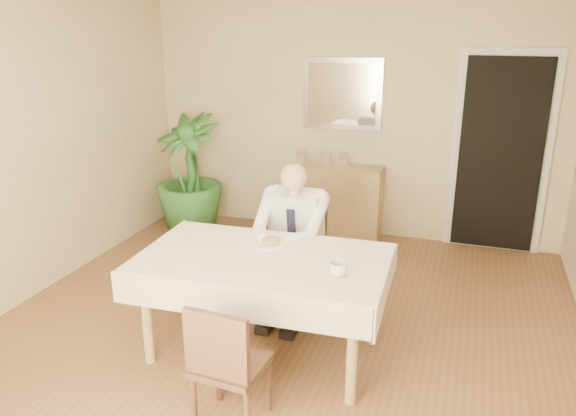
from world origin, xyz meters
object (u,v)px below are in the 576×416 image
(chair_near, at_px, (225,362))
(potted_palm, at_px, (188,174))
(seated_man, at_px, (290,235))
(coffee_mug, at_px, (338,269))
(chair_far, at_px, (300,248))
(dining_table, at_px, (263,268))
(sideboard, at_px, (336,201))

(chair_near, bearing_deg, potted_palm, 125.70)
(seated_man, height_order, coffee_mug, seated_man)
(potted_palm, bearing_deg, chair_near, -58.74)
(chair_far, bearing_deg, potted_palm, 139.12)
(dining_table, relative_size, sideboard, 1.75)
(coffee_mug, bearing_deg, dining_table, 166.72)
(potted_palm, bearing_deg, dining_table, -51.02)
(sideboard, xyz_separation_m, potted_palm, (-1.60, -0.38, 0.27))
(chair_near, relative_size, coffee_mug, 7.53)
(chair_far, xyz_separation_m, coffee_mug, (0.56, -1.01, 0.33))
(dining_table, bearing_deg, chair_far, 88.03)
(chair_far, relative_size, chair_near, 1.02)
(seated_man, bearing_deg, dining_table, -90.00)
(chair_near, bearing_deg, seated_man, 97.89)
(sideboard, distance_m, potted_palm, 1.67)
(dining_table, xyz_separation_m, potted_palm, (-1.68, 2.08, -0.00))
(chair_far, relative_size, coffee_mug, 7.68)
(chair_near, height_order, seated_man, seated_man)
(chair_near, distance_m, seated_man, 1.45)
(chair_near, xyz_separation_m, seated_man, (-0.09, 1.43, 0.23))
(coffee_mug, height_order, potted_palm, potted_palm)
(chair_near, bearing_deg, dining_table, 100.33)
(potted_palm, bearing_deg, coffee_mug, -44.56)
(coffee_mug, distance_m, potted_palm, 3.16)
(seated_man, distance_m, coffee_mug, 0.93)
(chair_near, xyz_separation_m, sideboard, (-0.17, 3.30, -0.06))
(seated_man, xyz_separation_m, sideboard, (-0.08, 1.87, -0.29))
(dining_table, height_order, seated_man, seated_man)
(potted_palm, bearing_deg, seated_man, -41.46)
(dining_table, xyz_separation_m, seated_man, (0.00, 0.59, 0.02))
(chair_far, bearing_deg, sideboard, 87.63)
(seated_man, xyz_separation_m, coffee_mug, (0.56, -0.73, 0.10))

